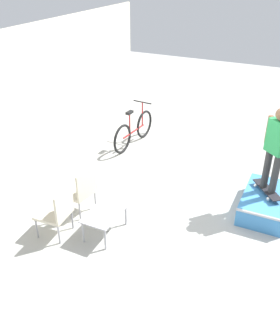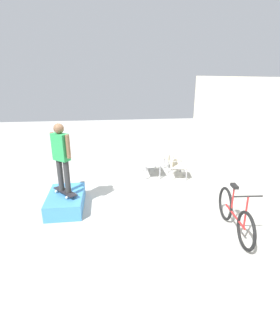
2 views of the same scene
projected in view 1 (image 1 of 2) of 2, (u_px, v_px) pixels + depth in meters
ground_plane at (199, 224)px, 6.83m from camera, size 24.00×24.00×0.00m
skate_ramp_box at (265, 203)px, 7.10m from camera, size 1.42×0.82×0.39m
skateboard_on_ramp at (267, 190)px, 7.01m from camera, size 0.73×0.64×0.07m
person_skater at (276, 144)px, 6.54m from camera, size 0.40×0.46×1.61m
coffee_table at (105, 215)px, 6.42m from camera, size 0.83×0.53×0.45m
patio_chair_left at (58, 210)px, 6.34m from camera, size 0.56×0.56×0.94m
patio_chair_right at (81, 189)px, 6.91m from camera, size 0.59×0.59×0.94m
bicycle at (134, 130)px, 9.51m from camera, size 1.81×0.52×1.03m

